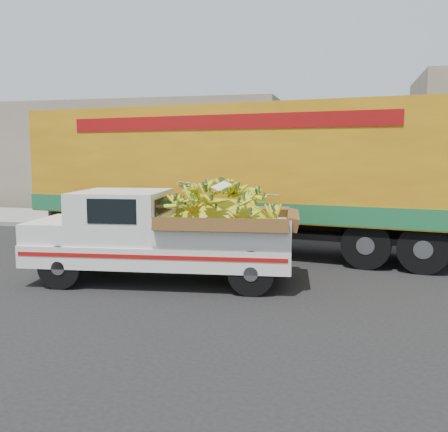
# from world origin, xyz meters

# --- Properties ---
(ground) EXTENTS (100.00, 100.00, 0.00)m
(ground) POSITION_xyz_m (0.00, 0.00, 0.00)
(ground) COLOR black
(ground) RESTS_ON ground
(curb) EXTENTS (60.00, 0.25, 0.15)m
(curb) POSITION_xyz_m (0.00, 6.62, 0.07)
(curb) COLOR gray
(curb) RESTS_ON ground
(sidewalk) EXTENTS (60.00, 4.00, 0.14)m
(sidewalk) POSITION_xyz_m (0.00, 8.72, 0.07)
(sidewalk) COLOR gray
(sidewalk) RESTS_ON ground
(building_left) EXTENTS (18.00, 6.00, 5.00)m
(building_left) POSITION_xyz_m (-8.00, 14.62, 2.50)
(building_left) COLOR gray
(building_left) RESTS_ON ground
(pickup_truck) EXTENTS (5.44, 2.51, 1.84)m
(pickup_truck) POSITION_xyz_m (0.83, 0.59, 0.99)
(pickup_truck) COLOR black
(pickup_truck) RESTS_ON ground
(semi_trailer) EXTENTS (12.06, 4.20, 3.80)m
(semi_trailer) POSITION_xyz_m (1.23, 4.17, 2.12)
(semi_trailer) COLOR black
(semi_trailer) RESTS_ON ground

